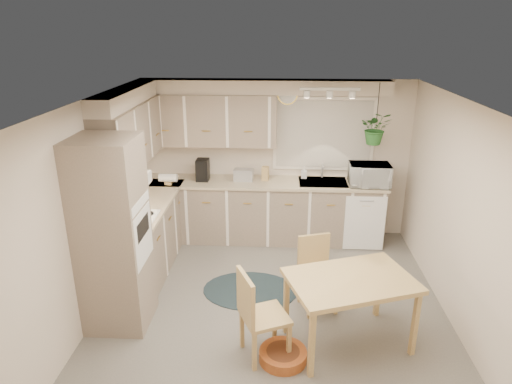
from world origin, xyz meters
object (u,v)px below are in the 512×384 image
Objects in this scene: chair_back at (318,275)px; chair_left at (265,314)px; pet_bed at (283,355)px; dining_table at (348,311)px; microwave at (370,172)px; braided_rug at (250,290)px.

chair_left is at bearing 37.48° from chair_back.
chair_back is 1.82× the size of pet_bed.
dining_table reaches higher than pet_bed.
dining_table is 1.29× the size of chair_left.
chair_left is 1.64× the size of microwave.
microwave is at bearing 76.49° from dining_table.
chair_back reaches higher than braided_rug.
chair_back is 0.97m from braided_rug.
braided_rug is at bearing 139.04° from dining_table.
chair_left reaches higher than chair_back.
chair_left is 1.02m from chair_back.
dining_table is at bearing 80.68° from chair_left.
chair_back is 0.73× the size of braided_rug.
microwave is (1.22, 2.63, 1.08)m from pet_bed.
chair_back reaches higher than dining_table.
dining_table is 0.80m from pet_bed.
chair_back is at bearing -115.13° from microwave.
braided_rug is 2.49× the size of pet_bed.
microwave is (1.63, 1.40, 1.13)m from braided_rug.
microwave is at bearing 127.26° from chair_left.
chair_back is at bearing -21.30° from braided_rug.
microwave reaches higher than dining_table.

